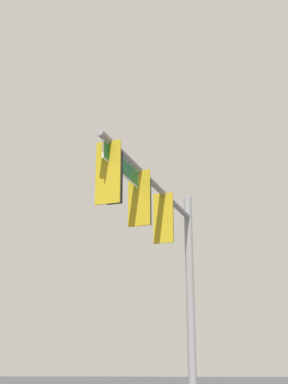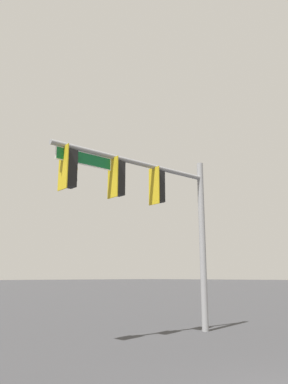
% 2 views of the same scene
% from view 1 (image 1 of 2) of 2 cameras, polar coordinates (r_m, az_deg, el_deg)
% --- Properties ---
extents(signal_pole_near, '(6.37, 0.86, 6.19)m').
position_cam_1_polar(signal_pole_near, '(13.22, 1.91, -4.74)').
color(signal_pole_near, gray).
rests_on(signal_pole_near, ground_plane).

